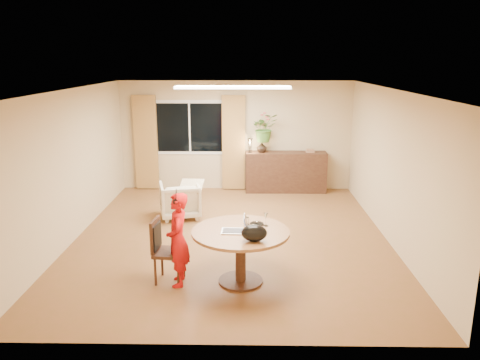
# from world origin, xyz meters

# --- Properties ---
(floor) EXTENTS (6.50, 6.50, 0.00)m
(floor) POSITION_xyz_m (0.00, 0.00, 0.00)
(floor) COLOR brown
(floor) RESTS_ON ground
(ceiling) EXTENTS (6.50, 6.50, 0.00)m
(ceiling) POSITION_xyz_m (0.00, 0.00, 2.60)
(ceiling) COLOR white
(ceiling) RESTS_ON wall_back
(wall_back) EXTENTS (5.50, 0.00, 5.50)m
(wall_back) POSITION_xyz_m (0.00, 3.25, 1.30)
(wall_back) COLOR tan
(wall_back) RESTS_ON floor
(wall_left) EXTENTS (0.00, 6.50, 6.50)m
(wall_left) POSITION_xyz_m (-2.75, 0.00, 1.30)
(wall_left) COLOR tan
(wall_left) RESTS_ON floor
(wall_right) EXTENTS (0.00, 6.50, 6.50)m
(wall_right) POSITION_xyz_m (2.75, 0.00, 1.30)
(wall_right) COLOR tan
(wall_right) RESTS_ON floor
(window) EXTENTS (1.70, 0.03, 1.30)m
(window) POSITION_xyz_m (-1.10, 3.23, 1.50)
(window) COLOR white
(window) RESTS_ON wall_back
(curtain_left) EXTENTS (0.55, 0.08, 2.25)m
(curtain_left) POSITION_xyz_m (-2.15, 3.15, 1.15)
(curtain_left) COLOR olive
(curtain_left) RESTS_ON wall_back
(curtain_right) EXTENTS (0.55, 0.08, 2.25)m
(curtain_right) POSITION_xyz_m (-0.05, 3.15, 1.15)
(curtain_right) COLOR olive
(curtain_right) RESTS_ON wall_back
(ceiling_panel) EXTENTS (2.20, 0.35, 0.05)m
(ceiling_panel) POSITION_xyz_m (0.00, 1.20, 2.57)
(ceiling_panel) COLOR white
(ceiling_panel) RESTS_ON ceiling
(dining_table) EXTENTS (1.37, 1.37, 0.78)m
(dining_table) POSITION_xyz_m (0.20, -1.72, 0.61)
(dining_table) COLOR brown
(dining_table) RESTS_ON floor
(dining_chair) EXTENTS (0.49, 0.45, 0.93)m
(dining_chair) POSITION_xyz_m (-0.81, -1.71, 0.46)
(dining_chair) COLOR black
(dining_chair) RESTS_ON floor
(child) EXTENTS (0.52, 0.37, 1.33)m
(child) POSITION_xyz_m (-0.67, -1.79, 0.67)
(child) COLOR red
(child) RESTS_ON floor
(laptop) EXTENTS (0.38, 0.26, 0.25)m
(laptop) POSITION_xyz_m (0.11, -1.77, 0.90)
(laptop) COLOR #B7B7BC
(laptop) RESTS_ON dining_table
(tumbler) EXTENTS (0.08, 0.08, 0.11)m
(tumbler) POSITION_xyz_m (0.28, -1.48, 0.83)
(tumbler) COLOR white
(tumbler) RESTS_ON dining_table
(wine_glass) EXTENTS (0.07, 0.07, 0.20)m
(wine_glass) POSITION_xyz_m (0.55, -1.53, 0.88)
(wine_glass) COLOR white
(wine_glass) RESTS_ON dining_table
(pot_lid) EXTENTS (0.21, 0.21, 0.03)m
(pot_lid) POSITION_xyz_m (0.43, -1.47, 0.80)
(pot_lid) COLOR white
(pot_lid) RESTS_ON dining_table
(handbag) EXTENTS (0.37, 0.25, 0.23)m
(handbag) POSITION_xyz_m (0.38, -2.11, 0.89)
(handbag) COLOR black
(handbag) RESTS_ON dining_table
(armchair) EXTENTS (0.92, 0.94, 0.71)m
(armchair) POSITION_xyz_m (-1.07, 1.09, 0.35)
(armchair) COLOR #C0B998
(armchair) RESTS_ON floor
(throw) EXTENTS (0.48, 0.58, 0.03)m
(throw) POSITION_xyz_m (-0.82, 1.08, 0.72)
(throw) COLOR beige
(throw) RESTS_ON armchair
(sideboard) EXTENTS (1.90, 0.47, 0.95)m
(sideboard) POSITION_xyz_m (1.20, 3.01, 0.48)
(sideboard) COLOR black
(sideboard) RESTS_ON floor
(vase) EXTENTS (0.24, 0.24, 0.25)m
(vase) POSITION_xyz_m (0.61, 3.01, 1.08)
(vase) COLOR black
(vase) RESTS_ON sideboard
(bouquet) EXTENTS (0.73, 0.68, 0.66)m
(bouquet) POSITION_xyz_m (0.67, 3.01, 1.53)
(bouquet) COLOR #346726
(bouquet) RESTS_ON vase
(book_stack) EXTENTS (0.21, 0.17, 0.08)m
(book_stack) POSITION_xyz_m (1.76, 3.01, 0.99)
(book_stack) COLOR brown
(book_stack) RESTS_ON sideboard
(desk_lamp) EXTENTS (0.17, 0.17, 0.35)m
(desk_lamp) POSITION_xyz_m (0.34, 2.96, 1.13)
(desk_lamp) COLOR black
(desk_lamp) RESTS_ON sideboard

